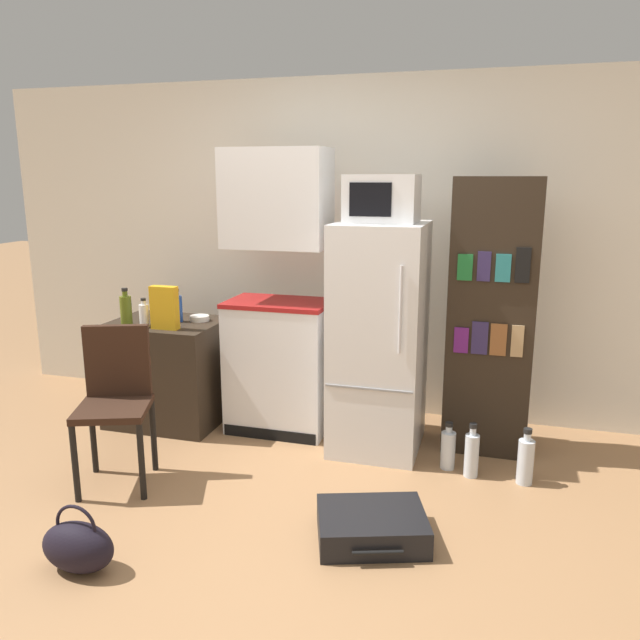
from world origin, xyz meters
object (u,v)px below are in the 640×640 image
Objects in this scene: suitcase_large_flat at (372,526)px; handbag at (78,546)px; cereal_box at (164,308)px; water_bottle_middle at (526,460)px; microwave at (382,199)px; water_bottle_front at (472,454)px; bottle_blue_soda at (177,308)px; kitchen_hutch at (278,306)px; bottle_milk_white at (144,315)px; bowl at (200,318)px; chair at (116,391)px; bookshelf at (490,318)px; water_bottle_back at (448,449)px; bottle_olive_oil at (126,310)px; refrigerator at (379,338)px; side_table at (168,372)px; bottle_ketchup_red at (162,306)px.

handbag reaches higher than suitcase_large_flat.
cereal_box reaches higher than water_bottle_middle.
cereal_box is 2.54m from water_bottle_middle.
water_bottle_middle is at bearing -2.58° from cereal_box.
microwave is 1.67m from water_bottle_front.
kitchen_hutch is at bearing 4.42° from bottle_blue_soda.
handbag is at bearing -139.33° from water_bottle_front.
microwave is at bearing -7.63° from kitchen_hutch.
bottle_milk_white is 2.67m from water_bottle_middle.
bowl is 0.22× the size of suitcase_large_flat.
kitchen_hutch is 3.07× the size of suitcase_large_flat.
water_bottle_middle is (2.58, -0.11, -0.70)m from bottle_milk_white.
chair is (-1.40, -0.90, -1.10)m from microwave.
bookshelf is at bearing 1.68° from bowl.
bowl is at bearing 68.80° from cereal_box.
water_bottle_back is (1.98, -0.26, -0.73)m from bottle_blue_soda.
bottle_blue_soda is 0.81× the size of cereal_box.
chair is 2.68× the size of water_bottle_middle.
bottle_olive_oil is 0.87× the size of water_bottle_back.
microwave is 1.81m from water_bottle_middle.
cereal_box reaches higher than bottle_milk_white.
suitcase_large_flat is 0.95m from water_bottle_front.
water_bottle_back is at bearing 53.11° from suitcase_large_flat.
kitchen_hutch reaches higher than refrigerator.
side_table is at bearing -162.01° from bottle_blue_soda.
bottle_olive_oil is at bearing -141.80° from side_table.
side_table is at bearing 128.78° from suitcase_large_flat.
water_bottle_middle is at bearing 29.10° from suitcase_large_flat.
water_bottle_middle is (0.95, -0.30, -0.61)m from refrigerator.
cereal_box reaches higher than handbag.
bookshelf is 0.88m from water_bottle_front.
bottle_olive_oil is at bearing -166.54° from kitchen_hutch.
side_table is at bearing 173.12° from water_bottle_middle.
refrigerator reaches higher than water_bottle_middle.
bookshelf reaches higher than bottle_blue_soda.
bottle_olive_oil is 0.74× the size of handbag.
bottle_milk_white is (-0.89, -0.28, -0.06)m from kitchen_hutch.
bottle_milk_white is 0.60× the size of water_bottle_middle.
bottle_blue_soda is at bearing -175.58° from kitchen_hutch.
handbag is at bearing -76.67° from bottle_blue_soda.
water_bottle_middle is at bearing -0.93° from water_bottle_front.
microwave reaches higher than bottle_milk_white.
side_table is 1.24× the size of suitcase_large_flat.
refrigerator reaches higher than bottle_olive_oil.
bottle_olive_oil reaches higher than handbag.
handbag is at bearing -71.61° from bottle_ketchup_red.
refrigerator is 0.90m from microwave.
cereal_box is at bearing 74.71° from chair.
bottle_ketchup_red is 0.43× the size of water_bottle_front.
handbag is (0.33, -0.85, -0.43)m from chair.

